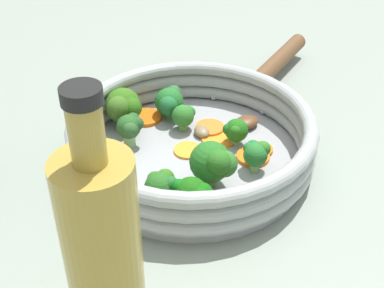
{
  "coord_description": "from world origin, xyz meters",
  "views": [
    {
      "loc": [
        -0.39,
        0.37,
        0.41
      ],
      "look_at": [
        0.0,
        0.0,
        0.03
      ],
      "focal_mm": 50.0,
      "sensor_mm": 36.0,
      "label": 1
    }
  ],
  "objects_px": {
    "mushroom_piece_1": "(247,122)",
    "oil_bottle": "(105,265)",
    "carrot_slice_2": "(219,137)",
    "broccoli_floret_7": "(123,107)",
    "skillet": "(192,158)",
    "broccoli_floret_4": "(236,131)",
    "carrot_slice_1": "(185,152)",
    "broccoli_floret_2": "(169,102)",
    "carrot_slice_0": "(253,157)",
    "carrot_slice_5": "(146,117)",
    "carrot_slice_4": "(210,128)",
    "mushroom_piece_0": "(202,131)",
    "broccoli_floret_8": "(161,186)",
    "carrot_slice_6": "(110,158)",
    "broccoli_floret_5": "(184,116)",
    "broccoli_floret_0": "(193,194)",
    "carrot_slice_3": "(261,150)",
    "broccoli_floret_6": "(214,163)",
    "broccoli_floret_1": "(130,127)",
    "carrot_slice_7": "(225,200)"
  },
  "relations": [
    {
      "from": "carrot_slice_5",
      "to": "broccoli_floret_8",
      "type": "xyz_separation_m",
      "value": [
        -0.15,
        0.1,
        0.02
      ]
    },
    {
      "from": "broccoli_floret_5",
      "to": "broccoli_floret_6",
      "type": "bearing_deg",
      "value": 152.77
    },
    {
      "from": "broccoli_floret_8",
      "to": "carrot_slice_1",
      "type": "bearing_deg",
      "value": -57.82
    },
    {
      "from": "broccoli_floret_0",
      "to": "broccoli_floret_6",
      "type": "relative_size",
      "value": 0.81
    },
    {
      "from": "broccoli_floret_0",
      "to": "broccoli_floret_2",
      "type": "xyz_separation_m",
      "value": [
        0.16,
        -0.11,
        -0.0
      ]
    },
    {
      "from": "oil_bottle",
      "to": "carrot_slice_6",
      "type": "bearing_deg",
      "value": -35.55
    },
    {
      "from": "skillet",
      "to": "broccoli_floret_0",
      "type": "xyz_separation_m",
      "value": [
        -0.08,
        0.08,
        0.04
      ]
    },
    {
      "from": "mushroom_piece_1",
      "to": "oil_bottle",
      "type": "relative_size",
      "value": 0.14
    },
    {
      "from": "carrot_slice_3",
      "to": "mushroom_piece_0",
      "type": "bearing_deg",
      "value": 20.74
    },
    {
      "from": "broccoli_floret_4",
      "to": "broccoli_floret_7",
      "type": "distance_m",
      "value": 0.15
    },
    {
      "from": "carrot_slice_6",
      "to": "broccoli_floret_8",
      "type": "xyz_separation_m",
      "value": [
        -0.11,
        0.01,
        0.02
      ]
    },
    {
      "from": "carrot_slice_0",
      "to": "broccoli_floret_6",
      "type": "height_order",
      "value": "broccoli_floret_6"
    },
    {
      "from": "broccoli_floret_5",
      "to": "mushroom_piece_1",
      "type": "height_order",
      "value": "broccoli_floret_5"
    },
    {
      "from": "broccoli_floret_0",
      "to": "broccoli_floret_6",
      "type": "height_order",
      "value": "broccoli_floret_6"
    },
    {
      "from": "skillet",
      "to": "broccoli_floret_7",
      "type": "xyz_separation_m",
      "value": [
        0.11,
        0.02,
        0.04
      ]
    },
    {
      "from": "carrot_slice_5",
      "to": "carrot_slice_6",
      "type": "bearing_deg",
      "value": 114.43
    },
    {
      "from": "carrot_slice_1",
      "to": "carrot_slice_3",
      "type": "xyz_separation_m",
      "value": [
        -0.06,
        -0.07,
        0.0
      ]
    },
    {
      "from": "broccoli_floret_2",
      "to": "broccoli_floret_4",
      "type": "relative_size",
      "value": 1.27
    },
    {
      "from": "skillet",
      "to": "broccoli_floret_4",
      "type": "bearing_deg",
      "value": -113.0
    },
    {
      "from": "carrot_slice_5",
      "to": "mushroom_piece_0",
      "type": "height_order",
      "value": "mushroom_piece_0"
    },
    {
      "from": "mushroom_piece_0",
      "to": "broccoli_floret_7",
      "type": "bearing_deg",
      "value": 35.68
    },
    {
      "from": "broccoli_floret_6",
      "to": "mushroom_piece_1",
      "type": "relative_size",
      "value": 1.62
    },
    {
      "from": "carrot_slice_1",
      "to": "carrot_slice_7",
      "type": "distance_m",
      "value": 0.1
    },
    {
      "from": "skillet",
      "to": "broccoli_floret_7",
      "type": "distance_m",
      "value": 0.11
    },
    {
      "from": "carrot_slice_2",
      "to": "broccoli_floret_7",
      "type": "distance_m",
      "value": 0.13
    },
    {
      "from": "broccoli_floret_6",
      "to": "broccoli_floret_0",
      "type": "bearing_deg",
      "value": 111.08
    },
    {
      "from": "broccoli_floret_4",
      "to": "broccoli_floret_5",
      "type": "distance_m",
      "value": 0.07
    },
    {
      "from": "carrot_slice_2",
      "to": "broccoli_floret_2",
      "type": "xyz_separation_m",
      "value": [
        0.08,
        0.01,
        0.02
      ]
    },
    {
      "from": "broccoli_floret_2",
      "to": "broccoli_floret_4",
      "type": "height_order",
      "value": "broccoli_floret_2"
    },
    {
      "from": "carrot_slice_0",
      "to": "carrot_slice_5",
      "type": "xyz_separation_m",
      "value": [
        0.16,
        0.04,
        0.0
      ]
    },
    {
      "from": "broccoli_floret_6",
      "to": "oil_bottle",
      "type": "xyz_separation_m",
      "value": [
        -0.09,
        0.2,
        0.06
      ]
    },
    {
      "from": "broccoli_floret_6",
      "to": "oil_bottle",
      "type": "distance_m",
      "value": 0.23
    },
    {
      "from": "carrot_slice_5",
      "to": "mushroom_piece_1",
      "type": "distance_m",
      "value": 0.14
    },
    {
      "from": "carrot_slice_2",
      "to": "broccoli_floret_5",
      "type": "relative_size",
      "value": 1.32
    },
    {
      "from": "carrot_slice_1",
      "to": "broccoli_floret_8",
      "type": "height_order",
      "value": "broccoli_floret_8"
    },
    {
      "from": "carrot_slice_2",
      "to": "carrot_slice_5",
      "type": "height_order",
      "value": "carrot_slice_5"
    },
    {
      "from": "carrot_slice_2",
      "to": "carrot_slice_4",
      "type": "xyz_separation_m",
      "value": [
        0.02,
        -0.0,
        0.0
      ]
    },
    {
      "from": "carrot_slice_1",
      "to": "carrot_slice_2",
      "type": "xyz_separation_m",
      "value": [
        -0.01,
        -0.05,
        -0.0
      ]
    },
    {
      "from": "carrot_slice_7",
      "to": "carrot_slice_5",
      "type": "bearing_deg",
      "value": -13.11
    },
    {
      "from": "carrot_slice_1",
      "to": "broccoli_floret_1",
      "type": "distance_m",
      "value": 0.07
    },
    {
      "from": "carrot_slice_0",
      "to": "carrot_slice_2",
      "type": "distance_m",
      "value": 0.06
    },
    {
      "from": "broccoli_floret_0",
      "to": "broccoli_floret_1",
      "type": "distance_m",
      "value": 0.15
    },
    {
      "from": "carrot_slice_2",
      "to": "broccoli_floret_1",
      "type": "xyz_separation_m",
      "value": [
        0.07,
        0.09,
        0.03
      ]
    },
    {
      "from": "carrot_slice_0",
      "to": "carrot_slice_3",
      "type": "distance_m",
      "value": 0.02
    },
    {
      "from": "broccoli_floret_2",
      "to": "carrot_slice_2",
      "type": "bearing_deg",
      "value": -171.38
    },
    {
      "from": "carrot_slice_7",
      "to": "broccoli_floret_7",
      "type": "relative_size",
      "value": 0.56
    },
    {
      "from": "carrot_slice_1",
      "to": "broccoli_floret_6",
      "type": "distance_m",
      "value": 0.08
    },
    {
      "from": "carrot_slice_1",
      "to": "mushroom_piece_0",
      "type": "xyz_separation_m",
      "value": [
        0.01,
        -0.04,
        0.0
      ]
    },
    {
      "from": "skillet",
      "to": "broccoli_floret_4",
      "type": "distance_m",
      "value": 0.06
    },
    {
      "from": "broccoli_floret_2",
      "to": "oil_bottle",
      "type": "xyz_separation_m",
      "value": [
        -0.23,
        0.27,
        0.07
      ]
    }
  ]
}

